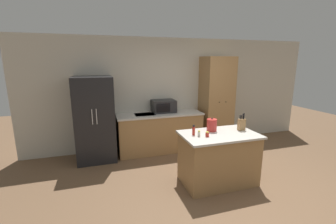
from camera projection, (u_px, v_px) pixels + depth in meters
name	position (u px, v px, depth m)	size (l,w,h in m)	color
ground_plane	(225.00, 191.00, 3.66)	(14.00, 14.00, 0.00)	brown
wall_back	(178.00, 93.00, 5.54)	(7.20, 0.06, 2.60)	beige
refrigerator	(95.00, 119.00, 4.69)	(0.78, 0.77, 1.76)	black
back_counter	(160.00, 132.00, 5.24)	(1.96, 0.68, 0.90)	#9E7547
pantry_cabinet	(216.00, 102.00, 5.54)	(0.71, 0.62, 2.17)	#9E7547
kitchen_island	(218.00, 158.00, 3.84)	(1.27, 0.79, 0.88)	#9E7547
microwave	(164.00, 106.00, 5.24)	(0.53, 0.41, 0.28)	#232326
knife_block	(242.00, 124.00, 3.91)	(0.12, 0.08, 0.31)	#9E7547
spice_bottle_tall_dark	(194.00, 130.00, 3.66)	(0.05, 0.05, 0.17)	#B2281E
spice_bottle_short_red	(207.00, 134.00, 3.58)	(0.06, 0.06, 0.08)	#B2281E
spice_bottle_amber_oil	(199.00, 134.00, 3.59)	(0.04, 0.04, 0.10)	beige
kettle	(212.00, 125.00, 3.87)	(0.17, 0.17, 0.23)	#B72D28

